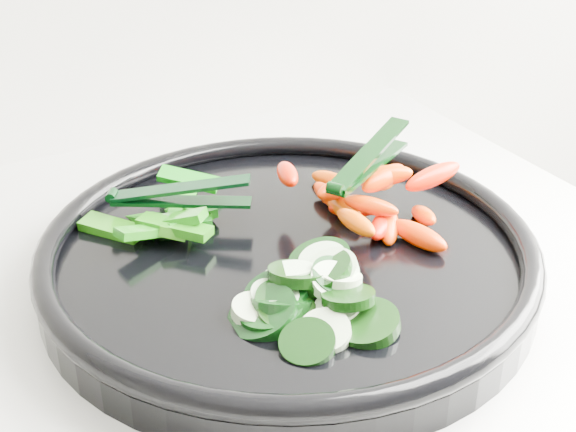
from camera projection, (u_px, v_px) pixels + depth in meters
name	position (u px, v px, depth m)	size (l,w,h in m)	color
veggie_tray	(288.00, 256.00, 0.60)	(0.43, 0.43, 0.04)	black
cucumber_pile	(302.00, 296.00, 0.54)	(0.11, 0.12, 0.04)	black
carrot_pile	(371.00, 198.00, 0.63)	(0.14, 0.16, 0.05)	#F92300
pepper_pile	(169.00, 218.00, 0.63)	(0.13, 0.12, 0.04)	#1E740B
tong_carrot	(367.00, 161.00, 0.62)	(0.11, 0.07, 0.02)	black
tong_pepper	(176.00, 195.00, 0.63)	(0.11, 0.07, 0.02)	black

